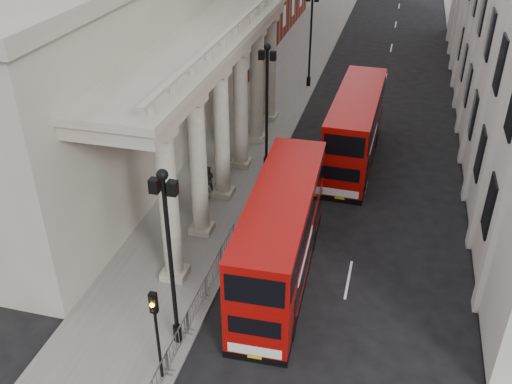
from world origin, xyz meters
name	(u,v)px	position (x,y,z in m)	size (l,w,h in m)	color
sidewalk_west	(266,109)	(-3.00, 30.00, 0.06)	(6.00, 140.00, 0.12)	slate
sidewalk_east	(479,130)	(13.50, 30.00, 0.06)	(3.00, 140.00, 0.12)	slate
kerb	(302,112)	(-0.05, 30.00, 0.07)	(0.20, 140.00, 0.14)	slate
portico_building	(104,80)	(-10.50, 18.00, 6.00)	(9.00, 28.00, 12.00)	gray
lamp_post_south	(170,250)	(-0.60, 4.00, 4.91)	(1.05, 0.44, 8.32)	black
lamp_post_mid	(267,100)	(-0.60, 20.00, 4.91)	(1.05, 0.44, 8.32)	black
lamp_post_north	(311,32)	(-0.60, 36.00, 4.91)	(1.05, 0.44, 8.32)	black
traffic_light	(155,321)	(-0.50, 1.98, 3.11)	(0.28, 0.33, 4.30)	black
crowd_barriers	(167,363)	(-0.35, 2.23, 0.67)	(0.50, 18.75, 1.10)	gray
bus_near	(281,235)	(2.68, 9.31, 2.56)	(3.12, 11.42, 4.89)	#930806
bus_far	(355,127)	(4.78, 22.59, 2.52)	(3.00, 11.26, 4.83)	#A80A07
pedestrian_a	(205,195)	(-2.92, 14.48, 0.91)	(0.58, 0.38, 1.58)	black
pedestrian_b	(208,179)	(-3.33, 16.17, 0.98)	(0.83, 0.65, 1.72)	black
pedestrian_c	(222,161)	(-3.28, 18.84, 0.89)	(0.75, 0.49, 1.54)	black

